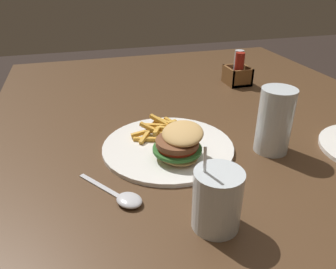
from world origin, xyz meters
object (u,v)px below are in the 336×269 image
Objects in this scene: beer_glass at (275,122)px; condiment_caddy at (238,72)px; meal_plate_near at (171,144)px; juice_glass at (217,202)px; spoon at (126,199)px.

beer_glass is 0.48m from condiment_caddy.
meal_plate_near is 0.25m from juice_glass.
spoon is at bearing -126.73° from juice_glass.
beer_glass is at bearing -17.10° from condiment_caddy.
beer_glass reaches higher than spoon.
spoon is at bearing -75.31° from beer_glass.
condiment_caddy is (-0.46, 0.14, -0.03)m from beer_glass.
juice_glass reaches higher than meal_plate_near.
juice_glass is at bearing -49.07° from beer_glass.
beer_glass reaches higher than meal_plate_near.
meal_plate_near is 1.97× the size of juice_glass.
juice_glass is at bearing 0.73° from meal_plate_near.
meal_plate_near is 2.03× the size of beer_glass.
meal_plate_near is 2.65× the size of condiment_caddy.
meal_plate_near is 0.24m from beer_glass.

